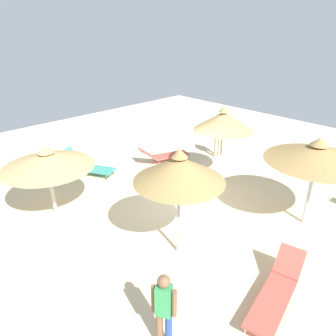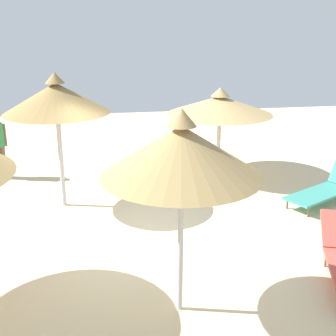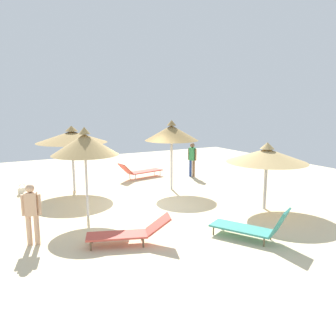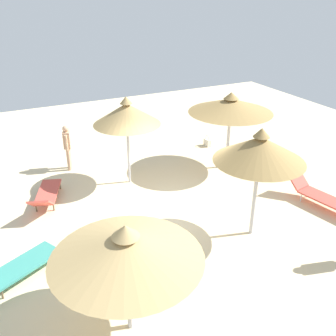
# 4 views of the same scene
# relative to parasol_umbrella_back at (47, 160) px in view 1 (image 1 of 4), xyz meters

# --- Properties ---
(ground) EXTENTS (24.00, 24.00, 0.10)m
(ground) POSITION_rel_parasol_umbrella_back_xyz_m (-3.34, 2.42, -1.89)
(ground) COLOR beige
(parasol_umbrella_back) EXTENTS (2.67, 2.67, 2.27)m
(parasol_umbrella_back) POSITION_rel_parasol_umbrella_back_xyz_m (0.00, 0.00, 0.00)
(parasol_umbrella_back) COLOR #B2B2B7
(parasol_umbrella_back) RESTS_ON ground
(parasol_umbrella_near_left) EXTENTS (2.06, 2.06, 2.84)m
(parasol_umbrella_near_left) POSITION_rel_parasol_umbrella_back_xyz_m (-5.50, 2.08, 0.47)
(parasol_umbrella_near_left) COLOR #B2B2B7
(parasol_umbrella_near_left) RESTS_ON ground
(parasol_umbrella_center) EXTENTS (2.18, 2.18, 2.87)m
(parasol_umbrella_center) POSITION_rel_parasol_umbrella_back_xyz_m (-1.46, 3.87, 0.52)
(parasol_umbrella_center) COLOR #B2B2B7
(parasol_umbrella_center) RESTS_ON ground
(parasol_umbrella_near_right) EXTENTS (2.80, 2.80, 2.66)m
(parasol_umbrella_near_right) POSITION_rel_parasol_umbrella_back_xyz_m (-5.09, 5.55, 0.39)
(parasol_umbrella_near_right) COLOR #B2B2B7
(parasol_umbrella_near_right) RESTS_ON ground
(lounge_chair_edge) EXTENTS (2.33, 1.00, 0.81)m
(lounge_chair_edge) POSITION_rel_parasol_umbrella_back_xyz_m (-1.72, 6.50, -1.48)
(lounge_chair_edge) COLOR #CC4C3F
(lounge_chair_edge) RESTS_ON ground
(lounge_chair_front) EXTENTS (2.19, 1.25, 0.73)m
(lounge_chair_front) POSITION_rel_parasol_umbrella_back_xyz_m (-5.18, -0.61, -1.50)
(lounge_chair_front) COLOR #CC4C3F
(lounge_chair_front) RESTS_ON ground
(lounge_chair_far_left) EXTENTS (1.50, 2.08, 0.96)m
(lounge_chair_far_left) POSITION_rel_parasol_umbrella_back_xyz_m (-2.23, -1.87, -1.48)
(lounge_chair_far_left) COLOR teal
(lounge_chair_far_left) RESTS_ON ground
(person_standing_far_right) EXTENTS (0.46, 0.30, 1.58)m
(person_standing_far_right) POSITION_rel_parasol_umbrella_back_xyz_m (-7.33, 0.56, -0.94)
(person_standing_far_right) COLOR tan
(person_standing_far_right) RESTS_ON ground
(person_standing_back) EXTENTS (0.33, 0.41, 1.66)m
(person_standing_back) POSITION_rel_parasol_umbrella_back_xyz_m (0.64, 5.56, -0.89)
(person_standing_back) COLOR brown
(person_standing_back) RESTS_ON ground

